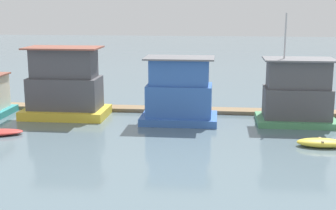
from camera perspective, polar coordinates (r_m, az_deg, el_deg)
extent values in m
plane|color=slate|center=(36.54, 0.17, -1.82)|extent=(200.00, 200.00, 0.00)
cube|color=#846B4C|center=(39.38, 0.62, -0.57)|extent=(51.00, 1.59, 0.30)
cube|color=gold|center=(38.40, -12.31, -0.89)|extent=(6.64, 3.95, 0.69)
cube|color=#4C4C51|center=(38.08, -12.42, 1.46)|extent=(5.55, 2.85, 2.51)
cube|color=#4C4C51|center=(37.72, -12.58, 5.02)|extent=(4.94, 2.25, 2.27)
cube|color=brown|center=(37.60, -12.67, 6.83)|extent=(5.85, 3.15, 0.12)
cube|color=#3866B7|center=(35.87, 1.37, -1.64)|extent=(5.78, 3.74, 0.55)
cube|color=#3866B7|center=(35.55, 1.39, 0.63)|extent=(4.88, 2.84, 2.36)
cube|color=#3866B7|center=(35.18, 1.40, 4.08)|extent=(4.39, 2.35, 1.96)
cube|color=slate|center=(35.05, 1.41, 5.76)|extent=(5.18, 3.14, 0.12)
cube|color=#4C9360|center=(36.73, 15.28, -1.82)|extent=(5.84, 3.72, 0.46)
cube|color=#4C4C51|center=(36.43, 15.40, 0.28)|extent=(4.86, 2.74, 2.30)
cube|color=#4C4C51|center=(36.06, 15.60, 3.67)|extent=(4.48, 2.36, 2.05)
cube|color=slate|center=(35.92, 15.69, 5.38)|extent=(5.16, 3.04, 0.12)
cylinder|color=#B2B2B7|center=(35.61, 14.11, 8.19)|extent=(0.12, 0.12, 3.31)
ellipsoid|color=yellow|center=(31.16, 18.15, -4.39)|extent=(3.03, 1.31, 0.55)
cube|color=#997F60|center=(31.10, 18.18, -4.05)|extent=(0.18, 1.06, 0.08)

